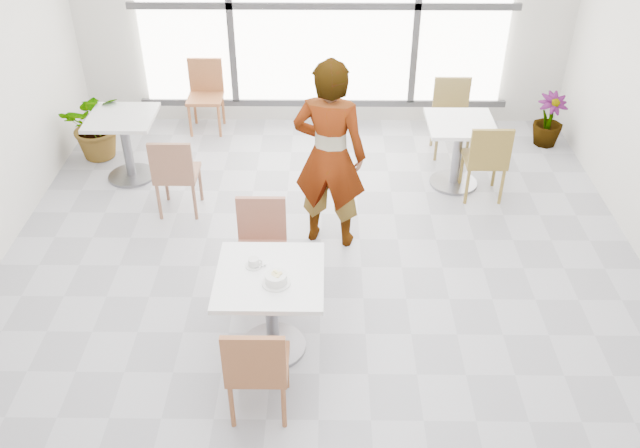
{
  "coord_description": "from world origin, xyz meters",
  "views": [
    {
      "loc": [
        0.04,
        -4.44,
        3.89
      ],
      "look_at": [
        0.0,
        -0.3,
        1.0
      ],
      "focal_mm": 37.73,
      "sensor_mm": 36.0,
      "label": 1
    }
  ],
  "objects_px": {
    "chair_near": "(257,366)",
    "coffee_cup": "(254,263)",
    "bg_chair_left_far": "(206,90)",
    "plant_left": "(97,124)",
    "chair_far": "(261,241)",
    "bg_chair_right_near": "(487,157)",
    "person": "(330,156)",
    "bg_chair_right_far": "(451,111)",
    "main_table": "(271,298)",
    "oatmeal_bowl": "(276,279)",
    "bg_chair_left_near": "(175,172)",
    "bg_table_left": "(125,138)",
    "plant_right": "(549,120)",
    "bg_table_right": "(458,144)"
  },
  "relations": [
    {
      "from": "main_table",
      "to": "bg_chair_right_near",
      "type": "xyz_separation_m",
      "value": [
        2.06,
        2.23,
        -0.02
      ]
    },
    {
      "from": "bg_chair_left_near",
      "to": "bg_chair_right_far",
      "type": "height_order",
      "value": "same"
    },
    {
      "from": "bg_chair_right_far",
      "to": "chair_far",
      "type": "bearing_deg",
      "value": -127.98
    },
    {
      "from": "oatmeal_bowl",
      "to": "main_table",
      "type": "bearing_deg",
      "value": 118.93
    },
    {
      "from": "bg_chair_left_far",
      "to": "bg_chair_right_near",
      "type": "bearing_deg",
      "value": -27.7
    },
    {
      "from": "oatmeal_bowl",
      "to": "bg_chair_right_near",
      "type": "height_order",
      "value": "bg_chair_right_near"
    },
    {
      "from": "main_table",
      "to": "chair_far",
      "type": "xyz_separation_m",
      "value": [
        -0.14,
        0.76,
        -0.02
      ]
    },
    {
      "from": "bg_chair_right_near",
      "to": "oatmeal_bowl",
      "type": "bearing_deg",
      "value": 49.26
    },
    {
      "from": "bg_chair_left_near",
      "to": "bg_chair_right_far",
      "type": "xyz_separation_m",
      "value": [
        2.95,
        1.41,
        0.0
      ]
    },
    {
      "from": "chair_far",
      "to": "plant_left",
      "type": "distance_m",
      "value": 3.16
    },
    {
      "from": "plant_left",
      "to": "bg_chair_right_far",
      "type": "bearing_deg",
      "value": 2.74
    },
    {
      "from": "bg_chair_left_near",
      "to": "bg_chair_right_far",
      "type": "relative_size",
      "value": 1.0
    },
    {
      "from": "bg_table_left",
      "to": "bg_chair_left_near",
      "type": "distance_m",
      "value": 1.0
    },
    {
      "from": "oatmeal_bowl",
      "to": "bg_chair_left_near",
      "type": "relative_size",
      "value": 0.24
    },
    {
      "from": "main_table",
      "to": "plant_left",
      "type": "bearing_deg",
      "value": 125.47
    },
    {
      "from": "coffee_cup",
      "to": "bg_chair_right_far",
      "type": "distance_m",
      "value": 3.79
    },
    {
      "from": "person",
      "to": "plant_left",
      "type": "height_order",
      "value": "person"
    },
    {
      "from": "chair_far",
      "to": "bg_chair_right_near",
      "type": "distance_m",
      "value": 2.65
    },
    {
      "from": "bg_chair_right_near",
      "to": "bg_table_left",
      "type": "bearing_deg",
      "value": -6.09
    },
    {
      "from": "bg_table_right",
      "to": "bg_chair_right_far",
      "type": "bearing_deg",
      "value": 86.84
    },
    {
      "from": "main_table",
      "to": "oatmeal_bowl",
      "type": "xyz_separation_m",
      "value": [
        0.06,
        -0.1,
        0.27
      ]
    },
    {
      "from": "chair_near",
      "to": "plant_left",
      "type": "bearing_deg",
      "value": -60.17
    },
    {
      "from": "bg_chair_left_near",
      "to": "bg_chair_right_near",
      "type": "height_order",
      "value": "same"
    },
    {
      "from": "coffee_cup",
      "to": "plant_left",
      "type": "bearing_deg",
      "value": 124.81
    },
    {
      "from": "bg_table_left",
      "to": "plant_right",
      "type": "relative_size",
      "value": 1.16
    },
    {
      "from": "chair_far",
      "to": "person",
      "type": "relative_size",
      "value": 0.47
    },
    {
      "from": "person",
      "to": "bg_chair_left_far",
      "type": "height_order",
      "value": "person"
    },
    {
      "from": "bg_table_right",
      "to": "plant_right",
      "type": "height_order",
      "value": "bg_table_right"
    },
    {
      "from": "bg_table_left",
      "to": "bg_chair_right_near",
      "type": "distance_m",
      "value": 3.85
    },
    {
      "from": "main_table",
      "to": "oatmeal_bowl",
      "type": "height_order",
      "value": "oatmeal_bowl"
    },
    {
      "from": "main_table",
      "to": "person",
      "type": "relative_size",
      "value": 0.43
    },
    {
      "from": "coffee_cup",
      "to": "plant_left",
      "type": "relative_size",
      "value": 0.19
    },
    {
      "from": "bg_chair_right_near",
      "to": "plant_left",
      "type": "distance_m",
      "value": 4.38
    },
    {
      "from": "chair_near",
      "to": "plant_right",
      "type": "distance_m",
      "value": 5.18
    },
    {
      "from": "bg_chair_left_far",
      "to": "bg_chair_right_far",
      "type": "bearing_deg",
      "value": -10.83
    },
    {
      "from": "main_table",
      "to": "bg_chair_left_near",
      "type": "height_order",
      "value": "bg_chair_left_near"
    },
    {
      "from": "person",
      "to": "plant_left",
      "type": "relative_size",
      "value": 2.23
    },
    {
      "from": "bg_table_right",
      "to": "bg_chair_left_far",
      "type": "height_order",
      "value": "bg_chair_left_far"
    },
    {
      "from": "person",
      "to": "bg_chair_left_far",
      "type": "distance_m",
      "value": 2.87
    },
    {
      "from": "plant_left",
      "to": "main_table",
      "type": "bearing_deg",
      "value": -54.53
    },
    {
      "from": "chair_near",
      "to": "person",
      "type": "height_order",
      "value": "person"
    },
    {
      "from": "chair_near",
      "to": "coffee_cup",
      "type": "xyz_separation_m",
      "value": [
        -0.07,
        0.77,
        0.28
      ]
    },
    {
      "from": "bg_chair_left_far",
      "to": "plant_left",
      "type": "relative_size",
      "value": 1.05
    },
    {
      "from": "chair_far",
      "to": "bg_table_left",
      "type": "xyz_separation_m",
      "value": [
        -1.63,
        1.88,
        -0.01
      ]
    },
    {
      "from": "chair_far",
      "to": "bg_chair_left_far",
      "type": "relative_size",
      "value": 1.0
    },
    {
      "from": "coffee_cup",
      "to": "bg_chair_right_far",
      "type": "bearing_deg",
      "value": 58.31
    },
    {
      "from": "bg_table_right",
      "to": "bg_chair_left_far",
      "type": "distance_m",
      "value": 3.2
    },
    {
      "from": "bg_table_right",
      "to": "plant_right",
      "type": "distance_m",
      "value": 1.57
    },
    {
      "from": "chair_far",
      "to": "bg_chair_left_near",
      "type": "bearing_deg",
      "value": 129.65
    },
    {
      "from": "coffee_cup",
      "to": "bg_table_right",
      "type": "distance_m",
      "value": 3.12
    }
  ]
}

